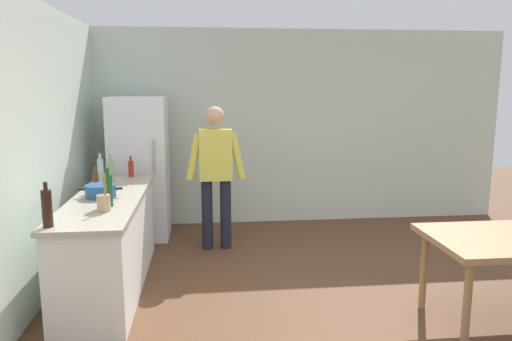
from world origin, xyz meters
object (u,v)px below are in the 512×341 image
utensil_jar (104,202)px  bottle_water_clear (100,169)px  bottle_wine_green (108,190)px  bottle_sauce_red (131,168)px  cooking_pot (101,191)px  bottle_beer_brown (96,182)px  refrigerator (140,168)px  bottle_vinegar_tall (111,171)px  bottle_wine_dark (47,208)px  person (216,168)px

utensil_jar → bottle_water_clear: 1.40m
bottle_wine_green → bottle_sauce_red: 1.40m
cooking_pot → bottle_sauce_red: 1.04m
cooking_pot → bottle_wine_green: bearing=-68.8°
cooking_pot → bottle_beer_brown: 0.24m
refrigerator → bottle_beer_brown: 1.40m
cooking_pot → utensil_jar: (0.13, -0.53, 0.02)m
bottle_beer_brown → bottle_vinegar_tall: 0.43m
refrigerator → bottle_wine_green: (-0.01, -1.96, 0.15)m
bottle_wine_dark → bottle_beer_brown: bearing=85.3°
person → cooking_pot: person is taller
person → bottle_vinegar_tall: (-1.12, -0.40, 0.06)m
bottle_wine_green → utensil_jar: bearing=-92.5°
refrigerator → bottle_water_clear: (-0.32, -0.76, 0.13)m
refrigerator → cooking_pot: size_ratio=4.50×
person → bottle_wine_dark: (-1.29, -2.00, 0.07)m
person → utensil_jar: bearing=-121.6°
cooking_pot → bottle_wine_dark: 0.98m
bottle_sauce_red → bottle_water_clear: bearing=-147.3°
bottle_water_clear → bottle_wine_dark: bearing=-90.6°
utensil_jar → person: bearing=58.4°
bottle_wine_dark → bottle_sauce_red: 2.01m
utensil_jar → cooking_pot: bearing=104.1°
refrigerator → cooking_pot: bearing=-95.5°
bottle_vinegar_tall → bottle_wine_green: bearing=-81.0°
bottle_water_clear → bottle_sauce_red: 0.36m
utensil_jar → bottle_wine_green: (0.01, 0.17, 0.07)m
bottle_sauce_red → utensil_jar: bearing=-89.9°
bottle_water_clear → bottle_wine_green: bottle_wine_green is taller
person → bottle_vinegar_tall: person is taller
bottle_beer_brown → bottle_wine_dark: size_ratio=0.76×
bottle_water_clear → bottle_wine_green: (0.31, -1.20, 0.02)m
cooking_pot → person: bearing=43.4°
person → bottle_beer_brown: 1.45m
bottle_beer_brown → bottle_vinegar_tall: (0.07, 0.43, 0.03)m
bottle_water_clear → bottle_wine_dark: 1.79m
bottle_vinegar_tall → bottle_wine_dark: size_ratio=0.94×
cooking_pot → bottle_wine_green: 0.40m
utensil_jar → bottle_water_clear: (-0.30, 1.37, 0.05)m
utensil_jar → bottle_beer_brown: (-0.22, 0.75, 0.03)m
person → cooking_pot: 1.52m
refrigerator → bottle_sauce_red: refrigerator is taller
utensil_jar → bottle_water_clear: bearing=102.5°
refrigerator → bottle_beer_brown: (-0.24, -1.38, 0.11)m
refrigerator → bottle_beer_brown: size_ratio=6.92×
person → bottle_wine_green: person is taller
person → bottle_water_clear: 1.29m
bottle_wine_dark → bottle_vinegar_tall: bearing=84.0°
bottle_beer_brown → bottle_water_clear: bearing=97.3°
bottle_sauce_red → bottle_wine_dark: bearing=-99.1°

